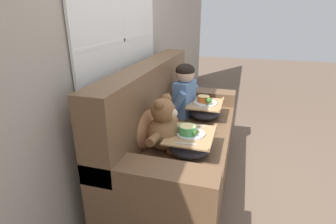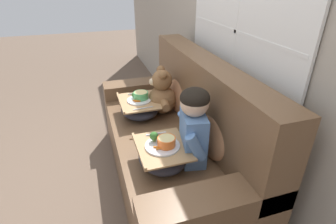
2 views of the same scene
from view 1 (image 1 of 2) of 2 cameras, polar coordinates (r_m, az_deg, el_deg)
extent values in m
plane|color=brown|center=(2.61, 2.80, -13.49)|extent=(14.00, 14.00, 0.00)
cube|color=#A89E8E|center=(2.34, -10.74, 16.36)|extent=(8.00, 0.05, 2.60)
cube|color=white|center=(2.33, -9.67, 15.19)|extent=(1.46, 0.02, 1.40)
cube|color=black|center=(2.33, -9.81, 15.19)|extent=(1.41, 0.01, 1.35)
cube|color=white|center=(2.33, -9.58, 15.19)|extent=(0.02, 0.02, 1.35)
cube|color=white|center=(2.33, -9.58, 15.19)|extent=(1.41, 0.02, 0.02)
cube|color=brown|center=(2.48, 2.90, -8.94)|extent=(1.89, 0.84, 0.48)
cube|color=brown|center=(2.35, -4.28, 3.40)|extent=(1.89, 0.22, 0.58)
cube|color=brown|center=(1.64, -3.95, -13.68)|extent=(0.22, 0.84, 0.14)
cube|color=brown|center=(3.11, 6.61, 3.58)|extent=(0.22, 0.84, 0.14)
cube|color=#513219|center=(2.36, 3.48, -3.91)|extent=(0.01, 0.58, 0.01)
ellipsoid|color=#B2754C|center=(2.68, 0.07, 3.55)|extent=(0.40, 0.19, 0.42)
ellipsoid|color=#B2754C|center=(2.04, -5.62, -2.44)|extent=(0.41, 0.20, 0.42)
cube|color=#5B84BC|center=(2.64, 3.61, 2.95)|extent=(0.29, 0.19, 0.36)
sphere|color=beige|center=(2.58, 3.74, 8.36)|extent=(0.18, 0.18, 0.18)
ellipsoid|color=black|center=(2.57, 3.76, 9.06)|extent=(0.19, 0.19, 0.13)
cylinder|color=#5B84BC|center=(2.50, 2.49, 2.51)|extent=(0.09, 0.15, 0.20)
cylinder|color=#5B84BC|center=(2.76, 5.19, 4.30)|extent=(0.09, 0.15, 0.20)
sphere|color=brown|center=(2.01, -1.04, -4.63)|extent=(0.26, 0.26, 0.26)
sphere|color=brown|center=(1.94, -1.08, 0.35)|extent=(0.18, 0.18, 0.18)
sphere|color=brown|center=(1.86, -1.96, 1.76)|extent=(0.08, 0.08, 0.08)
sphere|color=brown|center=(1.97, -0.28, 2.94)|extent=(0.08, 0.08, 0.08)
sphere|color=beige|center=(1.91, 1.13, -0.26)|extent=(0.07, 0.07, 0.07)
sphere|color=black|center=(1.90, 1.64, -0.21)|extent=(0.02, 0.02, 0.02)
cylinder|color=brown|center=(1.87, -3.17, -5.93)|extent=(0.14, 0.08, 0.07)
cylinder|color=brown|center=(2.14, 0.79, -2.26)|extent=(0.14, 0.08, 0.07)
cylinder|color=brown|center=(1.96, 1.69, -8.45)|extent=(0.08, 0.12, 0.07)
cylinder|color=brown|center=(2.06, 2.91, -6.99)|extent=(0.08, 0.12, 0.07)
ellipsoid|color=#2D2D38|center=(2.65, 8.05, 0.26)|extent=(0.38, 0.32, 0.13)
cube|color=tan|center=(2.62, 8.13, 1.76)|extent=(0.39, 0.33, 0.01)
cube|color=tan|center=(2.60, 11.56, 1.71)|extent=(0.39, 0.02, 0.02)
cylinder|color=silver|center=(2.62, 8.14, 2.00)|extent=(0.23, 0.23, 0.01)
cylinder|color=orange|center=(2.62, 7.70, 2.86)|extent=(0.12, 0.12, 0.06)
cylinder|color=#E5D189|center=(2.61, 7.73, 3.37)|extent=(0.10, 0.10, 0.01)
sphere|color=#38702D|center=(2.54, 8.88, 2.48)|extent=(0.06, 0.06, 0.06)
cylinder|color=#7A9E56|center=(2.55, 8.84, 1.84)|extent=(0.02, 0.02, 0.03)
cylinder|color=orange|center=(2.63, 8.92, 2.36)|extent=(0.04, 0.07, 0.01)
cylinder|color=orange|center=(2.65, 8.76, 2.50)|extent=(0.02, 0.06, 0.01)
cube|color=silver|center=(2.47, 7.61, 0.84)|extent=(0.02, 0.14, 0.01)
ellipsoid|color=#2D2D38|center=(1.99, 4.86, -6.93)|extent=(0.39, 0.33, 0.13)
cube|color=tan|center=(1.96, 4.93, -5.04)|extent=(0.41, 0.34, 0.01)
cube|color=tan|center=(1.93, 9.72, -5.21)|extent=(0.41, 0.02, 0.02)
cylinder|color=silver|center=(1.95, 4.94, -4.72)|extent=(0.21, 0.21, 0.01)
cylinder|color=#4CAD60|center=(1.93, 4.25, -3.87)|extent=(0.13, 0.13, 0.06)
cylinder|color=#E5D189|center=(1.92, 4.27, -3.16)|extent=(0.11, 0.11, 0.01)
sphere|color=#38702D|center=(1.89, 5.71, -4.50)|extent=(0.04, 0.04, 0.04)
cylinder|color=#7A9E56|center=(1.90, 5.69, -5.08)|extent=(0.02, 0.02, 0.02)
cylinder|color=orange|center=(1.97, 6.03, -4.19)|extent=(0.03, 0.06, 0.01)
cylinder|color=orange|center=(1.99, 5.84, -3.95)|extent=(0.02, 0.05, 0.01)
cube|color=silver|center=(1.82, 3.91, -6.92)|extent=(0.03, 0.14, 0.01)
cube|color=silver|center=(2.10, 5.82, -2.92)|extent=(0.02, 0.17, 0.01)
camera|label=2|loc=(3.80, 18.57, 22.36)|focal=28.00mm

